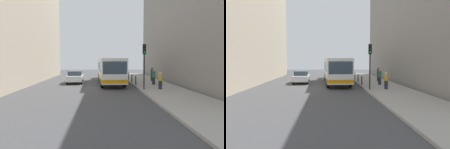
# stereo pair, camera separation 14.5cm
# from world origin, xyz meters

# --- Properties ---
(ground_plane) EXTENTS (80.00, 80.00, 0.00)m
(ground_plane) POSITION_xyz_m (0.00, 0.00, 0.00)
(ground_plane) COLOR #424244
(sidewalk) EXTENTS (4.40, 40.00, 0.15)m
(sidewalk) POSITION_xyz_m (5.40, 0.00, 0.07)
(sidewalk) COLOR #9E9991
(sidewalk) RESTS_ON ground
(building_left) EXTENTS (7.00, 32.00, 16.95)m
(building_left) POSITION_xyz_m (-11.50, 4.00, 8.47)
(building_left) COLOR #B2A38C
(building_left) RESTS_ON ground
(building_right) EXTENTS (7.00, 32.00, 15.35)m
(building_right) POSITION_xyz_m (11.50, 4.00, 7.67)
(building_right) COLOR gray
(building_right) RESTS_ON ground
(bus) EXTENTS (2.93, 11.11, 3.00)m
(bus) POSITION_xyz_m (0.75, 4.23, 1.73)
(bus) COLOR white
(bus) RESTS_ON ground
(car_beside_bus) EXTENTS (2.01, 4.47, 1.48)m
(car_beside_bus) POSITION_xyz_m (-3.45, 5.08, 0.78)
(car_beside_bus) COLOR silver
(car_beside_bus) RESTS_ON ground
(traffic_light) EXTENTS (0.28, 0.33, 4.10)m
(traffic_light) POSITION_xyz_m (3.55, -2.14, 3.01)
(traffic_light) COLOR black
(traffic_light) RESTS_ON sidewalk
(bollard_near) EXTENTS (0.11, 0.11, 0.95)m
(bollard_near) POSITION_xyz_m (3.45, 1.65, 0.62)
(bollard_near) COLOR black
(bollard_near) RESTS_ON sidewalk
(bollard_mid) EXTENTS (0.11, 0.11, 0.95)m
(bollard_mid) POSITION_xyz_m (3.45, 4.48, 0.62)
(bollard_mid) COLOR black
(bollard_mid) RESTS_ON sidewalk
(bollard_far) EXTENTS (0.11, 0.11, 0.95)m
(bollard_far) POSITION_xyz_m (3.45, 7.30, 0.62)
(bollard_far) COLOR black
(bollard_far) RESTS_ON sidewalk
(pedestrian_near_signal) EXTENTS (0.38, 0.38, 1.59)m
(pedestrian_near_signal) POSITION_xyz_m (5.10, -1.95, 0.94)
(pedestrian_near_signal) COLOR #26262D
(pedestrian_near_signal) RESTS_ON sidewalk
(pedestrian_mid_sidewalk) EXTENTS (0.38, 0.38, 1.66)m
(pedestrian_mid_sidewalk) POSITION_xyz_m (5.39, 1.60, 0.98)
(pedestrian_mid_sidewalk) COLOR #26262D
(pedestrian_mid_sidewalk) RESTS_ON sidewalk
(pedestrian_far_sidewalk) EXTENTS (0.38, 0.38, 1.74)m
(pedestrian_far_sidewalk) POSITION_xyz_m (6.17, 5.46, 1.02)
(pedestrian_far_sidewalk) COLOR #26262D
(pedestrian_far_sidewalk) RESTS_ON sidewalk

